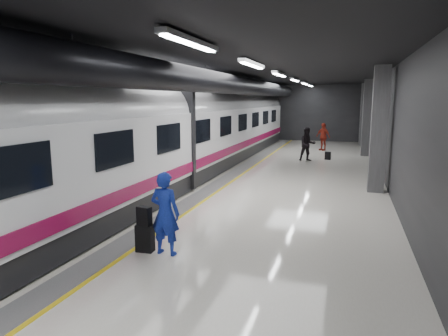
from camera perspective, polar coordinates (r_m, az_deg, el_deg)
The scene contains 9 objects.
ground at distance 14.11m, azimuth 2.43°, elevation -3.85°, with size 40.00×40.00×0.00m, color silver.
platform_hall at distance 14.72m, azimuth 2.41°, elevation 10.60°, with size 10.02×40.02×4.51m.
train at distance 14.93m, azimuth -9.69°, elevation 4.82°, with size 3.05×38.00×4.05m.
traveler_main at distance 8.68m, azimuth -8.40°, elevation -6.44°, with size 0.66×0.44×1.82m, color #192EC0.
suitcase_main at distance 9.08m, azimuth -11.22°, elevation -9.80°, with size 0.37×0.24×0.61m, color black.
shoulder_bag at distance 8.89m, azimuth -11.34°, elevation -6.75°, with size 0.31×0.17×0.42m, color black.
traveler_far_a at distance 22.25m, azimuth 11.82°, elevation 3.35°, with size 0.89×0.70×1.84m, color black.
traveler_far_b at distance 27.19m, azimuth 13.96°, elevation 4.36°, with size 1.06×0.44×1.81m, color maroon.
suitcase_far at distance 23.08m, azimuth 14.61°, elevation 1.72°, with size 0.30×0.19×0.44m, color black.
Camera 1 is at (3.51, -13.26, 3.31)m, focal length 32.00 mm.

